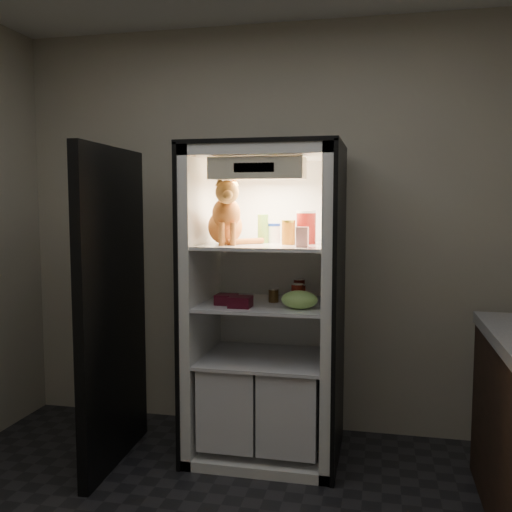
{
  "coord_description": "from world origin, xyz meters",
  "views": [
    {
      "loc": [
        0.67,
        -1.96,
        1.54
      ],
      "look_at": [
        -0.05,
        1.32,
        1.22
      ],
      "focal_mm": 40.0,
      "sensor_mm": 36.0,
      "label": 1
    }
  ],
  "objects_px": {
    "mayo_tub": "(273,233)",
    "soda_can_c": "(297,295)",
    "berry_box_left": "(226,299)",
    "berry_box_right": "(240,302)",
    "tabby_cat": "(226,219)",
    "condiment_jar": "(274,295)",
    "grape_bag": "(299,300)",
    "parmesan_shaker": "(263,229)",
    "soda_can_b": "(300,295)",
    "pepper_jar": "(306,227)",
    "soda_can_a": "(299,289)",
    "salsa_jar": "(288,232)",
    "cream_carton": "(302,237)",
    "refrigerator": "(267,325)"
  },
  "relations": [
    {
      "from": "tabby_cat",
      "to": "salsa_jar",
      "type": "distance_m",
      "value": 0.37
    },
    {
      "from": "cream_carton",
      "to": "condiment_jar",
      "type": "relative_size",
      "value": 1.31
    },
    {
      "from": "mayo_tub",
      "to": "grape_bag",
      "type": "xyz_separation_m",
      "value": [
        0.2,
        -0.27,
        -0.36
      ]
    },
    {
      "from": "salsa_jar",
      "to": "condiment_jar",
      "type": "bearing_deg",
      "value": 158.59
    },
    {
      "from": "pepper_jar",
      "to": "soda_can_c",
      "type": "xyz_separation_m",
      "value": [
        -0.03,
        -0.15,
        -0.38
      ]
    },
    {
      "from": "tabby_cat",
      "to": "cream_carton",
      "type": "height_order",
      "value": "tabby_cat"
    },
    {
      "from": "cream_carton",
      "to": "grape_bag",
      "type": "xyz_separation_m",
      "value": [
        -0.02,
        0.03,
        -0.35
      ]
    },
    {
      "from": "tabby_cat",
      "to": "soda_can_c",
      "type": "distance_m",
      "value": 0.61
    },
    {
      "from": "pepper_jar",
      "to": "soda_can_b",
      "type": "distance_m",
      "value": 0.4
    },
    {
      "from": "soda_can_b",
      "to": "berry_box_right",
      "type": "xyz_separation_m",
      "value": [
        -0.32,
        -0.16,
        -0.03
      ]
    },
    {
      "from": "tabby_cat",
      "to": "berry_box_left",
      "type": "relative_size",
      "value": 3.4
    },
    {
      "from": "salsa_jar",
      "to": "soda_can_b",
      "type": "height_order",
      "value": "salsa_jar"
    },
    {
      "from": "refrigerator",
      "to": "tabby_cat",
      "type": "relative_size",
      "value": 4.68
    },
    {
      "from": "condiment_jar",
      "to": "berry_box_right",
      "type": "xyz_separation_m",
      "value": [
        -0.15,
        -0.21,
        -0.01
      ]
    },
    {
      "from": "tabby_cat",
      "to": "berry_box_left",
      "type": "xyz_separation_m",
      "value": [
        0.01,
        -0.04,
        -0.47
      ]
    },
    {
      "from": "salsa_jar",
      "to": "berry_box_right",
      "type": "distance_m",
      "value": 0.49
    },
    {
      "from": "berry_box_right",
      "to": "mayo_tub",
      "type": "bearing_deg",
      "value": 65.9
    },
    {
      "from": "tabby_cat",
      "to": "parmesan_shaker",
      "type": "relative_size",
      "value": 2.34
    },
    {
      "from": "mayo_tub",
      "to": "soda_can_a",
      "type": "height_order",
      "value": "mayo_tub"
    },
    {
      "from": "parmesan_shaker",
      "to": "berry_box_left",
      "type": "relative_size",
      "value": 1.45
    },
    {
      "from": "tabby_cat",
      "to": "condiment_jar",
      "type": "xyz_separation_m",
      "value": [
        0.27,
        0.09,
        -0.46
      ]
    },
    {
      "from": "grape_bag",
      "to": "berry_box_left",
      "type": "relative_size",
      "value": 1.74
    },
    {
      "from": "refrigerator",
      "to": "soda_can_a",
      "type": "relative_size",
      "value": 14.75
    },
    {
      "from": "salsa_jar",
      "to": "berry_box_left",
      "type": "relative_size",
      "value": 1.2
    },
    {
      "from": "salsa_jar",
      "to": "condiment_jar",
      "type": "height_order",
      "value": "salsa_jar"
    },
    {
      "from": "grape_bag",
      "to": "refrigerator",
      "type": "bearing_deg",
      "value": 136.8
    },
    {
      "from": "pepper_jar",
      "to": "cream_carton",
      "type": "distance_m",
      "value": 0.24
    },
    {
      "from": "cream_carton",
      "to": "soda_can_b",
      "type": "distance_m",
      "value": 0.38
    },
    {
      "from": "salsa_jar",
      "to": "berry_box_right",
      "type": "height_order",
      "value": "salsa_jar"
    },
    {
      "from": "parmesan_shaker",
      "to": "grape_bag",
      "type": "distance_m",
      "value": 0.52
    },
    {
      "from": "parmesan_shaker",
      "to": "condiment_jar",
      "type": "bearing_deg",
      "value": -35.05
    },
    {
      "from": "mayo_tub",
      "to": "soda_can_b",
      "type": "distance_m",
      "value": 0.42
    },
    {
      "from": "mayo_tub",
      "to": "berry_box_right",
      "type": "distance_m",
      "value": 0.5
    },
    {
      "from": "mayo_tub",
      "to": "soda_can_c",
      "type": "xyz_separation_m",
      "value": [
        0.18,
        -0.22,
        -0.34
      ]
    },
    {
      "from": "refrigerator",
      "to": "berry_box_left",
      "type": "distance_m",
      "value": 0.32
    },
    {
      "from": "condiment_jar",
      "to": "soda_can_b",
      "type": "bearing_deg",
      "value": -16.73
    },
    {
      "from": "parmesan_shaker",
      "to": "soda_can_b",
      "type": "height_order",
      "value": "parmesan_shaker"
    },
    {
      "from": "berry_box_left",
      "to": "berry_box_right",
      "type": "bearing_deg",
      "value": -34.43
    },
    {
      "from": "soda_can_b",
      "to": "grape_bag",
      "type": "height_order",
      "value": "soda_can_b"
    },
    {
      "from": "berry_box_left",
      "to": "berry_box_right",
      "type": "distance_m",
      "value": 0.13
    },
    {
      "from": "soda_can_b",
      "to": "mayo_tub",
      "type": "bearing_deg",
      "value": 142.27
    },
    {
      "from": "soda_can_b",
      "to": "berry_box_left",
      "type": "distance_m",
      "value": 0.43
    },
    {
      "from": "parmesan_shaker",
      "to": "mayo_tub",
      "type": "relative_size",
      "value": 1.47
    },
    {
      "from": "grape_bag",
      "to": "cream_carton",
      "type": "bearing_deg",
      "value": -58.79
    },
    {
      "from": "soda_can_a",
      "to": "soda_can_c",
      "type": "xyz_separation_m",
      "value": [
        0.02,
        -0.24,
        0.0
      ]
    },
    {
      "from": "salsa_jar",
      "to": "grape_bag",
      "type": "height_order",
      "value": "salsa_jar"
    },
    {
      "from": "soda_can_b",
      "to": "grape_bag",
      "type": "bearing_deg",
      "value": -83.34
    },
    {
      "from": "tabby_cat",
      "to": "mayo_tub",
      "type": "relative_size",
      "value": 3.44
    },
    {
      "from": "refrigerator",
      "to": "mayo_tub",
      "type": "distance_m",
      "value": 0.56
    },
    {
      "from": "pepper_jar",
      "to": "soda_can_c",
      "type": "height_order",
      "value": "pepper_jar"
    }
  ]
}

